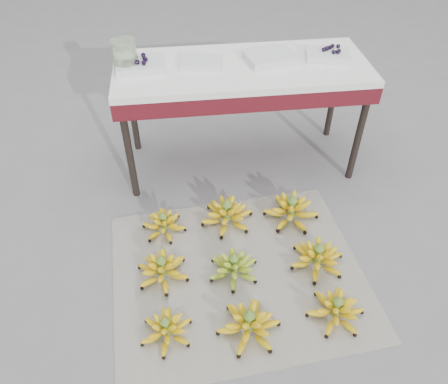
{
  "coord_description": "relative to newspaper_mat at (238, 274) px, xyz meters",
  "views": [
    {
      "loc": [
        -0.32,
        -1.36,
        1.81
      ],
      "look_at": [
        -0.12,
        0.27,
        0.31
      ],
      "focal_mm": 35.0,
      "sensor_mm": 36.0,
      "label": 1
    }
  ],
  "objects": [
    {
      "name": "glass_jar",
      "position": [
        -0.49,
        0.93,
        0.77
      ],
      "size": [
        0.14,
        0.14,
        0.17
      ],
      "primitive_type": "cylinder",
      "rotation": [
        0.0,
        0.0,
        0.08
      ],
      "color": "beige",
      "rests_on": "vendor_table"
    },
    {
      "name": "bunch_front_center",
      "position": [
        -0.0,
        -0.33,
        0.06
      ],
      "size": [
        0.33,
        0.33,
        0.17
      ],
      "rotation": [
        0.0,
        0.0,
        -0.19
      ],
      "color": "yellow",
      "rests_on": "newspaper_mat"
    },
    {
      "name": "bunch_back_right",
      "position": [
        0.36,
        0.35,
        0.07
      ],
      "size": [
        0.37,
        0.37,
        0.18
      ],
      "rotation": [
        0.0,
        0.0,
        -0.29
      ],
      "color": "yellow",
      "rests_on": "newspaper_mat"
    },
    {
      "name": "bunch_back_left",
      "position": [
        -0.36,
        0.34,
        0.05
      ],
      "size": [
        0.31,
        0.31,
        0.15
      ],
      "rotation": [
        0.0,
        0.0,
        0.36
      ],
      "color": "yellow",
      "rests_on": "newspaper_mat"
    },
    {
      "name": "bunch_mid_right",
      "position": [
        0.41,
        0.01,
        0.06
      ],
      "size": [
        0.3,
        0.3,
        0.17
      ],
      "rotation": [
        0.0,
        0.0,
        -0.08
      ],
      "color": "yellow",
      "rests_on": "newspaper_mat"
    },
    {
      "name": "bunch_front_right",
      "position": [
        0.41,
        -0.3,
        0.06
      ],
      "size": [
        0.32,
        0.32,
        0.16
      ],
      "rotation": [
        0.0,
        0.0,
        -0.25
      ],
      "color": "yellow",
      "rests_on": "newspaper_mat"
    },
    {
      "name": "tray_left",
      "position": [
        -0.08,
        0.93,
        0.7
      ],
      "size": [
        0.25,
        0.2,
        0.04
      ],
      "color": "silver",
      "rests_on": "vendor_table"
    },
    {
      "name": "bunch_back_center",
      "position": [
        -0.01,
        0.37,
        0.06
      ],
      "size": [
        0.35,
        0.35,
        0.18
      ],
      "rotation": [
        0.0,
        0.0,
        -0.21
      ],
      "color": "yellow",
      "rests_on": "newspaper_mat"
    },
    {
      "name": "newspaper_mat",
      "position": [
        0.0,
        0.0,
        0.0
      ],
      "size": [
        1.33,
        1.14,
        0.01
      ],
      "primitive_type": "cube",
      "rotation": [
        0.0,
        0.0,
        0.08
      ],
      "color": "silver",
      "rests_on": "ground"
    },
    {
      "name": "vendor_table",
      "position": [
        0.14,
        0.91,
        0.61
      ],
      "size": [
        1.43,
        0.57,
        0.69
      ],
      "color": "black",
      "rests_on": "ground"
    },
    {
      "name": "ground",
      "position": [
        0.08,
        0.02,
        -0.0
      ],
      "size": [
        60.0,
        60.0,
        0.0
      ],
      "primitive_type": "plane",
      "color": "slate",
      "rests_on": "ground"
    },
    {
      "name": "tray_right",
      "position": [
        0.31,
        0.93,
        0.71
      ],
      "size": [
        0.31,
        0.25,
        0.04
      ],
      "color": "silver",
      "rests_on": "vendor_table"
    },
    {
      "name": "bunch_front_left",
      "position": [
        -0.37,
        -0.3,
        0.05
      ],
      "size": [
        0.27,
        0.27,
        0.14
      ],
      "rotation": [
        0.0,
        0.0,
        0.17
      ],
      "color": "yellow",
      "rests_on": "newspaper_mat"
    },
    {
      "name": "tray_far_right",
      "position": [
        0.64,
        0.94,
        0.71
      ],
      "size": [
        0.27,
        0.22,
        0.06
      ],
      "color": "silver",
      "rests_on": "vendor_table"
    },
    {
      "name": "bunch_mid_center",
      "position": [
        -0.02,
        0.0,
        0.06
      ],
      "size": [
        0.32,
        0.32,
        0.16
      ],
      "rotation": [
        0.0,
        0.0,
        0.33
      ],
      "color": "#81AB1F",
      "rests_on": "newspaper_mat"
    },
    {
      "name": "bunch_mid_left",
      "position": [
        -0.38,
        0.03,
        0.06
      ],
      "size": [
        0.29,
        0.29,
        0.16
      ],
      "rotation": [
        0.0,
        0.0,
        0.1
      ],
      "color": "yellow",
      "rests_on": "newspaper_mat"
    },
    {
      "name": "tray_far_left",
      "position": [
        -0.42,
        0.93,
        0.71
      ],
      "size": [
        0.28,
        0.21,
        0.07
      ],
      "color": "silver",
      "rests_on": "vendor_table"
    }
  ]
}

